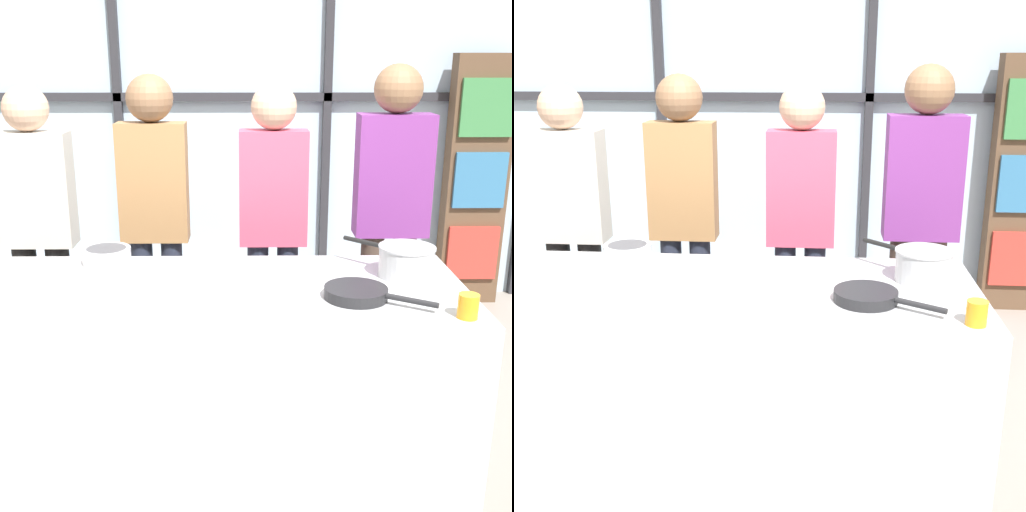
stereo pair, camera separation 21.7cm
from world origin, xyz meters
The scene contains 13 objects.
ground_plane centered at (0.00, 0.00, 0.00)m, with size 18.00×18.00×0.00m, color gray.
back_window_wall centered at (0.00, 2.45, 1.40)m, with size 6.40×0.10×2.80m.
bookshelf centered at (1.87, 2.26, 0.93)m, with size 0.45×0.19×1.85m.
demo_island centered at (0.00, 0.00, 0.47)m, with size 2.12×0.85×0.94m.
spectator_far_left centered at (-0.95, 0.95, 0.98)m, with size 0.40×0.24×1.69m.
spectator_center_left centered at (-0.32, 0.95, 1.04)m, with size 0.36×0.24×1.74m.
spectator_center_right centered at (0.32, 0.95, 1.00)m, with size 0.36×0.24×1.70m.
spectator_far_right centered at (0.95, 0.95, 1.05)m, with size 0.39×0.25×1.79m.
frying_pan centered at (0.60, -0.13, 0.96)m, with size 0.40×0.30×0.04m.
saucepan centered at (0.84, 0.13, 1.01)m, with size 0.35×0.35×0.13m.
white_plate centered at (-0.50, -0.05, 0.95)m, with size 0.27×0.27×0.01m, color white.
mixing_bowl centered at (-0.45, 0.31, 0.98)m, with size 0.21×0.21×0.07m.
juice_glass_near centered at (0.96, -0.32, 0.98)m, with size 0.07×0.07×0.09m, color orange.
Camera 1 is at (0.19, -2.42, 1.83)m, focal length 45.00 mm.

